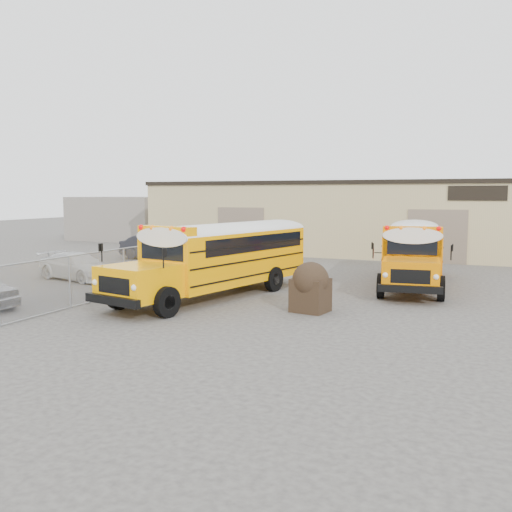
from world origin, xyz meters
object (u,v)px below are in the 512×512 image
at_px(tarp_bundle, 311,286).
at_px(car_white, 77,266).
at_px(school_bus_right, 414,239).
at_px(school_bus_left, 300,243).
at_px(car_dark, 157,247).

distance_m(tarp_bundle, car_white, 12.15).
bearing_deg(car_white, school_bus_right, -40.10).
distance_m(school_bus_left, tarp_bundle, 7.76).
height_order(school_bus_left, car_white, school_bus_left).
xyz_separation_m(school_bus_left, school_bus_right, (4.37, 5.55, -0.09)).
distance_m(car_white, car_dark, 8.22).
bearing_deg(school_bus_right, car_dark, -172.17).
xyz_separation_m(school_bus_right, car_dark, (-14.49, -1.99, -0.80)).
distance_m(school_bus_right, car_dark, 14.65).
bearing_deg(car_white, school_bus_left, -50.28).
relative_size(school_bus_left, school_bus_right, 1.06).
xyz_separation_m(school_bus_right, tarp_bundle, (-1.53, -12.73, -0.69)).
bearing_deg(tarp_bundle, school_bus_right, 83.13).
relative_size(school_bus_right, tarp_bundle, 5.62).
xyz_separation_m(car_white, car_dark, (-1.09, 8.14, 0.13)).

